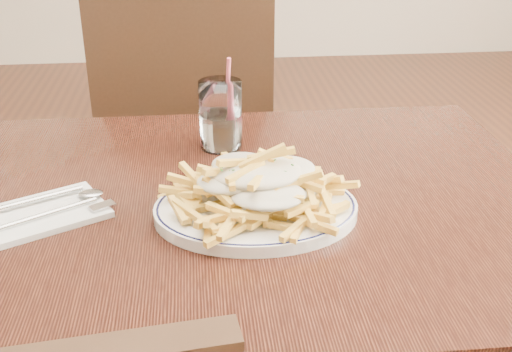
{
  "coord_description": "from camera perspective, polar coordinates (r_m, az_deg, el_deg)",
  "views": [
    {
      "loc": [
        -0.0,
        -0.95,
        1.25
      ],
      "look_at": [
        0.08,
        -0.07,
        0.82
      ],
      "focal_mm": 45.0,
      "sensor_mm": 36.0,
      "label": 1
    }
  ],
  "objects": [
    {
      "name": "table",
      "position": [
        1.11,
        -4.66,
        -5.56
      ],
      "size": [
        1.2,
        0.8,
        0.75
      ],
      "color": "black",
      "rests_on": "ground"
    },
    {
      "name": "loaded_fries",
      "position": [
        0.99,
        0.0,
        -0.33
      ],
      "size": [
        0.28,
        0.23,
        0.08
      ],
      "color": "#F0C049",
      "rests_on": "fries_plate"
    },
    {
      "name": "napkin",
      "position": [
        1.07,
        -18.65,
        -3.28
      ],
      "size": [
        0.23,
        0.21,
        0.01
      ],
      "primitive_type": "cube",
      "rotation": [
        0.0,
        0.0,
        0.49
      ],
      "color": "silver",
      "rests_on": "table"
    },
    {
      "name": "water_glass",
      "position": [
        1.24,
        -3.14,
        5.07
      ],
      "size": [
        0.08,
        0.08,
        0.18
      ],
      "color": "white",
      "rests_on": "table"
    },
    {
      "name": "cutlery",
      "position": [
        1.07,
        -18.66,
        -2.72
      ],
      "size": [
        0.2,
        0.17,
        0.01
      ],
      "color": "silver",
      "rests_on": "napkin"
    },
    {
      "name": "chair_far",
      "position": [
        1.78,
        -5.72,
        2.83
      ],
      "size": [
        0.51,
        0.51,
        0.98
      ],
      "color": "black",
      "rests_on": "ground"
    },
    {
      "name": "fries_plate",
      "position": [
        1.01,
        0.0,
        -2.99
      ],
      "size": [
        0.36,
        0.32,
        0.02
      ],
      "color": "white",
      "rests_on": "table"
    }
  ]
}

